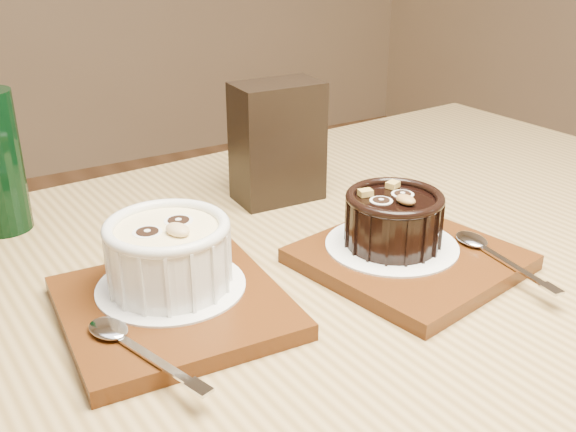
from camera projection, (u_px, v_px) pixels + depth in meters
name	position (u px, v px, depth m)	size (l,w,h in m)	color
table	(327.00, 374.00, 0.65)	(1.25, 0.88, 0.75)	olive
tray_left	(174.00, 307.00, 0.57)	(0.18, 0.18, 0.01)	#55290E
doily_left	(171.00, 286.00, 0.59)	(0.13, 0.13, 0.00)	white
ramekin_white	(168.00, 251.00, 0.57)	(0.11, 0.11, 0.06)	white
spoon_left	(136.00, 346.00, 0.50)	(0.03, 0.13, 0.01)	silver
tray_right	(409.00, 259.00, 0.65)	(0.18, 0.18, 0.01)	#55290E
doily_right	(392.00, 245.00, 0.66)	(0.13, 0.13, 0.00)	white
ramekin_dark	(394.00, 217.00, 0.65)	(0.09, 0.09, 0.06)	black
spoon_right	(496.00, 254.00, 0.64)	(0.03, 0.13, 0.01)	silver
condiment_stand	(277.00, 142.00, 0.78)	(0.10, 0.06, 0.14)	black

